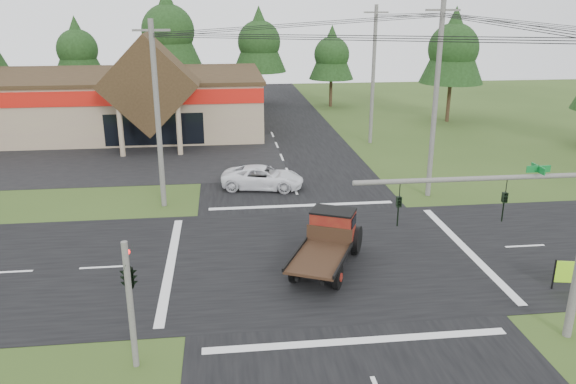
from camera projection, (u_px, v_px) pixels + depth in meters
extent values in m
plane|color=#2F4719|center=(323.00, 257.00, 26.22)|extent=(120.00, 120.00, 0.00)
cube|color=black|center=(323.00, 256.00, 26.22)|extent=(12.00, 120.00, 0.02)
cube|color=black|center=(323.00, 256.00, 26.22)|extent=(120.00, 12.00, 0.02)
cube|color=black|center=(97.00, 160.00, 42.56)|extent=(28.00, 14.00, 0.02)
cube|color=tan|center=(96.00, 103.00, 51.91)|extent=(30.00, 15.00, 5.00)
cube|color=#332415|center=(93.00, 75.00, 51.10)|extent=(30.40, 15.40, 0.30)
cube|color=#A5130C|center=(74.00, 99.00, 44.29)|extent=(30.00, 0.12, 1.20)
cube|color=#332415|center=(149.00, 84.00, 43.68)|extent=(7.78, 4.00, 7.78)
cylinder|color=tan|center=(121.00, 131.00, 42.88)|extent=(0.40, 0.40, 4.00)
cylinder|color=tan|center=(179.00, 130.00, 43.37)|extent=(0.40, 0.40, 4.00)
cube|color=black|center=(154.00, 129.00, 45.81)|extent=(8.00, 0.08, 2.60)
cylinder|color=#595651|center=(477.00, 179.00, 17.64)|extent=(8.00, 0.16, 0.16)
imported|color=black|center=(504.00, 207.00, 18.07)|extent=(0.16, 0.20, 1.00)
imported|color=black|center=(398.00, 212.00, 17.68)|extent=(0.16, 0.20, 1.00)
cube|color=#0C6626|center=(538.00, 169.00, 17.78)|extent=(0.80, 0.04, 0.22)
cylinder|color=#595651|center=(130.00, 306.00, 17.63)|extent=(0.20, 0.20, 4.40)
imported|color=black|center=(127.00, 260.00, 17.34)|extent=(0.53, 2.48, 1.00)
sphere|color=#FF0C0C|center=(127.00, 252.00, 17.42)|extent=(0.18, 0.18, 0.18)
cylinder|color=#595651|center=(158.00, 117.00, 31.20)|extent=(0.30, 0.30, 10.50)
cube|color=#595651|center=(151.00, 30.00, 29.72)|extent=(2.00, 0.12, 0.12)
cylinder|color=#595651|center=(435.00, 102.00, 32.81)|extent=(0.30, 0.30, 11.50)
cube|color=#595651|center=(443.00, 10.00, 31.17)|extent=(2.00, 0.12, 0.12)
cylinder|color=#595651|center=(373.00, 76.00, 46.04)|extent=(0.30, 0.30, 11.20)
cube|color=#595651|center=(376.00, 12.00, 44.45)|extent=(2.00, 0.12, 0.12)
cylinder|color=#332316|center=(82.00, 93.00, 63.01)|extent=(0.36, 0.36, 3.50)
cone|color=black|center=(77.00, 47.00, 61.40)|extent=(5.60, 5.60, 6.60)
sphere|color=black|center=(77.00, 49.00, 61.50)|extent=(4.40, 4.40, 4.40)
cylinder|color=#332316|center=(172.00, 88.00, 63.00)|extent=(0.36, 0.36, 4.55)
cone|color=black|center=(168.00, 27.00, 60.91)|extent=(7.28, 7.28, 8.58)
sphere|color=black|center=(168.00, 31.00, 61.04)|extent=(5.72, 5.72, 5.72)
cylinder|color=#332316|center=(260.00, 88.00, 65.16)|extent=(0.36, 0.36, 3.85)
cone|color=black|center=(259.00, 39.00, 63.39)|extent=(6.16, 6.16, 7.26)
sphere|color=black|center=(259.00, 42.00, 63.50)|extent=(4.84, 4.84, 4.84)
cylinder|color=#332316|center=(331.00, 93.00, 64.27)|extent=(0.36, 0.36, 3.15)
cone|color=black|center=(332.00, 52.00, 62.82)|extent=(5.04, 5.04, 5.94)
sphere|color=black|center=(332.00, 54.00, 62.91)|extent=(3.96, 3.96, 3.96)
cylinder|color=#332316|center=(448.00, 102.00, 55.84)|extent=(0.36, 0.36, 3.85)
cone|color=black|center=(454.00, 45.00, 54.08)|extent=(6.16, 6.16, 7.26)
sphere|color=black|center=(453.00, 48.00, 54.18)|extent=(4.84, 4.84, 4.84)
imported|color=white|center=(263.00, 177.00, 35.77)|extent=(5.55, 3.37, 1.44)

